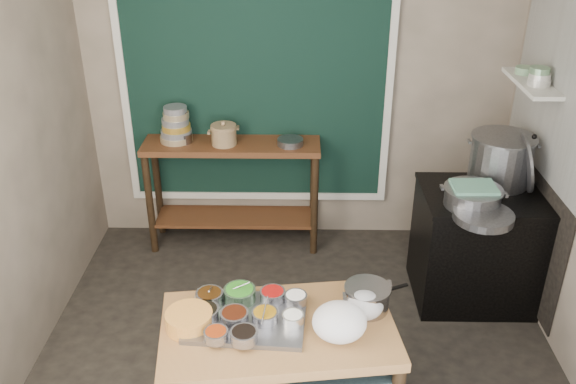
{
  "coord_description": "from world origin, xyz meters",
  "views": [
    {
      "loc": [
        -0.01,
        -3.31,
        2.89
      ],
      "look_at": [
        -0.07,
        0.25,
        1.04
      ],
      "focal_mm": 38.0,
      "sensor_mm": 36.0,
      "label": 1
    }
  ],
  "objects_px": {
    "prep_table": "(279,378)",
    "back_counter": "(234,194)",
    "steamer": "(473,197)",
    "condiment_tray": "(246,318)",
    "yellow_basin": "(189,320)",
    "stock_pot": "(501,160)",
    "utensil_cup": "(184,138)",
    "stove_block": "(479,248)",
    "ceramic_crock": "(224,136)",
    "saucepan": "(367,298)"
  },
  "relations": [
    {
      "from": "prep_table",
      "to": "back_counter",
      "type": "bearing_deg",
      "value": 95.04
    },
    {
      "from": "steamer",
      "to": "condiment_tray",
      "type": "bearing_deg",
      "value": -143.56
    },
    {
      "from": "yellow_basin",
      "to": "steamer",
      "type": "relative_size",
      "value": 0.62
    },
    {
      "from": "condiment_tray",
      "to": "yellow_basin",
      "type": "xyz_separation_m",
      "value": [
        -0.3,
        -0.06,
        0.03
      ]
    },
    {
      "from": "prep_table",
      "to": "yellow_basin",
      "type": "relative_size",
      "value": 4.98
    },
    {
      "from": "back_counter",
      "to": "steamer",
      "type": "relative_size",
      "value": 3.56
    },
    {
      "from": "prep_table",
      "to": "yellow_basin",
      "type": "distance_m",
      "value": 0.63
    },
    {
      "from": "steamer",
      "to": "stock_pot",
      "type": "bearing_deg",
      "value": 52.44
    },
    {
      "from": "yellow_basin",
      "to": "utensil_cup",
      "type": "relative_size",
      "value": 1.89
    },
    {
      "from": "back_counter",
      "to": "stove_block",
      "type": "bearing_deg",
      "value": -21.02
    },
    {
      "from": "utensil_cup",
      "to": "stock_pot",
      "type": "relative_size",
      "value": 0.28
    },
    {
      "from": "stove_block",
      "to": "utensil_cup",
      "type": "xyz_separation_m",
      "value": [
        -2.29,
        0.73,
        0.56
      ]
    },
    {
      "from": "stock_pot",
      "to": "steamer",
      "type": "bearing_deg",
      "value": -127.56
    },
    {
      "from": "condiment_tray",
      "to": "utensil_cup",
      "type": "xyz_separation_m",
      "value": [
        -0.66,
        1.99,
        0.23
      ]
    },
    {
      "from": "utensil_cup",
      "to": "ceramic_crock",
      "type": "distance_m",
      "value": 0.33
    },
    {
      "from": "condiment_tray",
      "to": "utensil_cup",
      "type": "relative_size",
      "value": 4.76
    },
    {
      "from": "yellow_basin",
      "to": "stock_pot",
      "type": "xyz_separation_m",
      "value": [
        2.04,
        1.5,
        0.27
      ]
    },
    {
      "from": "back_counter",
      "to": "steamer",
      "type": "distance_m",
      "value": 2.02
    },
    {
      "from": "yellow_basin",
      "to": "steamer",
      "type": "bearing_deg",
      "value": 33.02
    },
    {
      "from": "ceramic_crock",
      "to": "steamer",
      "type": "height_order",
      "value": "ceramic_crock"
    },
    {
      "from": "condiment_tray",
      "to": "stock_pot",
      "type": "distance_m",
      "value": 2.28
    },
    {
      "from": "saucepan",
      "to": "ceramic_crock",
      "type": "distance_m",
      "value": 2.1
    },
    {
      "from": "saucepan",
      "to": "utensil_cup",
      "type": "bearing_deg",
      "value": 100.72
    },
    {
      "from": "yellow_basin",
      "to": "steamer",
      "type": "xyz_separation_m",
      "value": [
        1.76,
        1.14,
        0.15
      ]
    },
    {
      "from": "ceramic_crock",
      "to": "stove_block",
      "type": "bearing_deg",
      "value": -19.63
    },
    {
      "from": "stove_block",
      "to": "steamer",
      "type": "height_order",
      "value": "steamer"
    },
    {
      "from": "yellow_basin",
      "to": "stock_pot",
      "type": "bearing_deg",
      "value": 36.42
    },
    {
      "from": "condiment_tray",
      "to": "prep_table",
      "type": "bearing_deg",
      "value": -13.11
    },
    {
      "from": "stove_block",
      "to": "ceramic_crock",
      "type": "distance_m",
      "value": 2.16
    },
    {
      "from": "stove_block",
      "to": "condiment_tray",
      "type": "xyz_separation_m",
      "value": [
        -1.63,
        -1.26,
        0.34
      ]
    },
    {
      "from": "condiment_tray",
      "to": "steamer",
      "type": "height_order",
      "value": "steamer"
    },
    {
      "from": "ceramic_crock",
      "to": "condiment_tray",
      "type": "bearing_deg",
      "value": -80.53
    },
    {
      "from": "back_counter",
      "to": "yellow_basin",
      "type": "bearing_deg",
      "value": -90.68
    },
    {
      "from": "utensil_cup",
      "to": "ceramic_crock",
      "type": "bearing_deg",
      "value": -5.94
    },
    {
      "from": "stove_block",
      "to": "condiment_tray",
      "type": "relative_size",
      "value": 1.42
    },
    {
      "from": "yellow_basin",
      "to": "saucepan",
      "type": "distance_m",
      "value": 0.97
    },
    {
      "from": "back_counter",
      "to": "saucepan",
      "type": "distance_m",
      "value": 2.12
    },
    {
      "from": "stock_pot",
      "to": "saucepan",
      "type": "bearing_deg",
      "value": -129.21
    },
    {
      "from": "prep_table",
      "to": "utensil_cup",
      "type": "relative_size",
      "value": 9.42
    },
    {
      "from": "yellow_basin",
      "to": "utensil_cup",
      "type": "xyz_separation_m",
      "value": [
        -0.36,
        2.05,
        0.19
      ]
    },
    {
      "from": "saucepan",
      "to": "yellow_basin",
      "type": "bearing_deg",
      "value": 166.21
    },
    {
      "from": "prep_table",
      "to": "condiment_tray",
      "type": "distance_m",
      "value": 0.43
    },
    {
      "from": "back_counter",
      "to": "saucepan",
      "type": "bearing_deg",
      "value": -63.61
    },
    {
      "from": "saucepan",
      "to": "stove_block",
      "type": "bearing_deg",
      "value": 25.46
    },
    {
      "from": "prep_table",
      "to": "yellow_basin",
      "type": "xyz_separation_m",
      "value": [
        -0.47,
        -0.02,
        0.42
      ]
    },
    {
      "from": "prep_table",
      "to": "ceramic_crock",
      "type": "relative_size",
      "value": 5.73
    },
    {
      "from": "stove_block",
      "to": "condiment_tray",
      "type": "height_order",
      "value": "stove_block"
    },
    {
      "from": "condiment_tray",
      "to": "steamer",
      "type": "xyz_separation_m",
      "value": [
        1.46,
        1.08,
        0.18
      ]
    },
    {
      "from": "condiment_tray",
      "to": "ceramic_crock",
      "type": "bearing_deg",
      "value": 99.47
    },
    {
      "from": "saucepan",
      "to": "utensil_cup",
      "type": "xyz_separation_m",
      "value": [
        -1.32,
        1.88,
        0.17
      ]
    }
  ]
}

